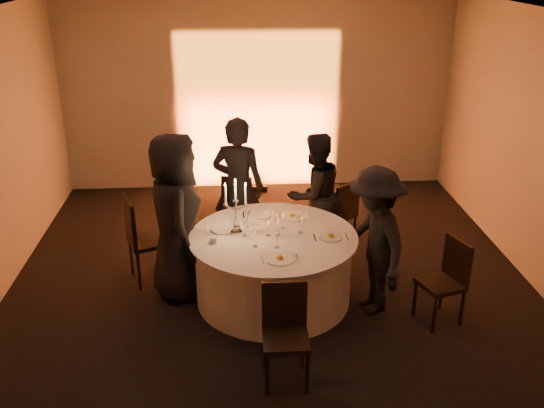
{
  "coord_description": "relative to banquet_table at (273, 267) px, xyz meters",
  "views": [
    {
      "loc": [
        -0.41,
        -5.78,
        3.59
      ],
      "look_at": [
        0.0,
        0.2,
        1.05
      ],
      "focal_mm": 40.0,
      "sensor_mm": 36.0,
      "label": 1
    }
  ],
  "objects": [
    {
      "name": "coffee_cup",
      "position": [
        -0.63,
        -0.13,
        0.42
      ],
      "size": [
        0.11,
        0.11,
        0.07
      ],
      "color": "silver",
      "rests_on": "banquet_table"
    },
    {
      "name": "chair_back_right",
      "position": [
        0.95,
        1.22,
        0.12
      ],
      "size": [
        0.55,
        0.55,
        0.9
      ],
      "rotation": [
        0.0,
        0.0,
        -2.52
      ],
      "color": "black",
      "rests_on": "floor"
    },
    {
      "name": "wine_glass_e",
      "position": [
        0.05,
        0.01,
        0.52
      ],
      "size": [
        0.07,
        0.07,
        0.19
      ],
      "color": "silver",
      "rests_on": "banquet_table"
    },
    {
      "name": "tumbler_a",
      "position": [
        0.16,
        0.39,
        0.43
      ],
      "size": [
        0.07,
        0.07,
        0.09
      ],
      "primitive_type": "cylinder",
      "color": "silver",
      "rests_on": "banquet_table"
    },
    {
      "name": "candelabra",
      "position": [
        -0.39,
        0.1,
        0.6
      ],
      "size": [
        0.26,
        0.13,
        0.63
      ],
      "color": "silver",
      "rests_on": "banquet_table"
    },
    {
      "name": "wine_glass_a",
      "position": [
        -0.2,
        -0.24,
        0.52
      ],
      "size": [
        0.07,
        0.07,
        0.19
      ],
      "color": "silver",
      "rests_on": "banquet_table"
    },
    {
      "name": "tumbler_b",
      "position": [
        -0.39,
        0.18,
        0.43
      ],
      "size": [
        0.07,
        0.07,
        0.09
      ],
      "primitive_type": "cylinder",
      "color": "silver",
      "rests_on": "banquet_table"
    },
    {
      "name": "chair_back_left",
      "position": [
        -0.35,
        1.55,
        0.12
      ],
      "size": [
        0.47,
        0.47,
        0.9
      ],
      "rotation": [
        0.0,
        0.0,
        2.94
      ],
      "color": "black",
      "rests_on": "floor"
    },
    {
      "name": "wine_glass_c",
      "position": [
        0.02,
        -0.29,
        0.52
      ],
      "size": [
        0.07,
        0.07,
        0.19
      ],
      "color": "silver",
      "rests_on": "banquet_table"
    },
    {
      "name": "chair_left",
      "position": [
        -1.46,
        0.49,
        0.21
      ],
      "size": [
        0.59,
        0.59,
        1.04
      ],
      "rotation": [
        0.0,
        0.0,
        1.93
      ],
      "color": "black",
      "rests_on": "floor"
    },
    {
      "name": "plate_back_left",
      "position": [
        -0.13,
        0.55,
        0.39
      ],
      "size": [
        0.35,
        0.29,
        0.01
      ],
      "color": "silver",
      "rests_on": "banquet_table"
    },
    {
      "name": "plate_front",
      "position": [
        0.03,
        -0.54,
        0.4
      ],
      "size": [
        0.36,
        0.29,
        0.08
      ],
      "color": "silver",
      "rests_on": "banquet_table"
    },
    {
      "name": "guest_back_left",
      "position": [
        -0.35,
        1.12,
        0.5
      ],
      "size": [
        0.74,
        0.6,
        1.77
      ],
      "primitive_type": "imported",
      "rotation": [
        0.0,
        0.0,
        2.84
      ],
      "color": "black",
      "rests_on": "floor"
    },
    {
      "name": "wine_glass_f",
      "position": [
        -0.42,
        0.07,
        0.52
      ],
      "size": [
        0.07,
        0.07,
        0.19
      ],
      "color": "silver",
      "rests_on": "banquet_table"
    },
    {
      "name": "wine_glass_h",
      "position": [
        0.11,
        0.17,
        0.52
      ],
      "size": [
        0.07,
        0.07,
        0.19
      ],
      "color": "silver",
      "rests_on": "banquet_table"
    },
    {
      "name": "guest_left",
      "position": [
        -1.03,
        0.2,
        0.54
      ],
      "size": [
        0.75,
        1.0,
        1.86
      ],
      "primitive_type": "imported",
      "rotation": [
        0.0,
        0.0,
        1.76
      ],
      "color": "black",
      "rests_on": "floor"
    },
    {
      "name": "banquet_table",
      "position": [
        0.0,
        0.0,
        0.0
      ],
      "size": [
        1.8,
        1.8,
        0.77
      ],
      "color": "black",
      "rests_on": "floor"
    },
    {
      "name": "wine_glass_i",
      "position": [
        -0.31,
        0.01,
        0.52
      ],
      "size": [
        0.07,
        0.07,
        0.19
      ],
      "color": "silver",
      "rests_on": "banquet_table"
    },
    {
      "name": "wine_glass_d",
      "position": [
        -0.26,
        0.23,
        0.52
      ],
      "size": [
        0.07,
        0.07,
        0.19
      ],
      "color": "silver",
      "rests_on": "banquet_table"
    },
    {
      "name": "chair_front",
      "position": [
        0.01,
        -1.33,
        0.13
      ],
      "size": [
        0.41,
        0.41,
        0.92
      ],
      "rotation": [
        0.0,
        0.0,
        -0.01
      ],
      "color": "black",
      "rests_on": "floor"
    },
    {
      "name": "guest_right",
      "position": [
        1.03,
        -0.26,
        0.42
      ],
      "size": [
        0.83,
        1.15,
        1.6
      ],
      "primitive_type": "imported",
      "rotation": [
        0.0,
        0.0,
        -1.33
      ],
      "color": "black",
      "rests_on": "floor"
    },
    {
      "name": "uplighter_fixture",
      "position": [
        0.0,
        3.2,
        -0.33
      ],
      "size": [
        0.25,
        0.12,
        0.1
      ],
      "primitive_type": "cube",
      "color": "black",
      "rests_on": "floor"
    },
    {
      "name": "plate_right",
      "position": [
        0.6,
        -0.09,
        0.4
      ],
      "size": [
        0.36,
        0.24,
        0.08
      ],
      "color": "silver",
      "rests_on": "banquet_table"
    },
    {
      "name": "guest_back_right",
      "position": [
        0.59,
        1.09,
        0.4
      ],
      "size": [
        0.95,
        0.88,
        1.57
      ],
      "primitive_type": "imported",
      "rotation": [
        0.0,
        0.0,
        -2.65
      ],
      "color": "black",
      "rests_on": "floor"
    },
    {
      "name": "wine_glass_b",
      "position": [
        0.3,
        0.05,
        0.52
      ],
      "size": [
        0.07,
        0.07,
        0.19
      ],
      "color": "silver",
      "rests_on": "banquet_table"
    },
    {
      "name": "floor",
      "position": [
        0.0,
        0.0,
        -0.38
      ],
      "size": [
        7.0,
        7.0,
        0.0
      ],
      "primitive_type": "plane",
      "color": "black",
      "rests_on": "ground"
    },
    {
      "name": "wall_back",
      "position": [
        0.0,
        3.5,
        1.12
      ],
      "size": [
        7.0,
        0.0,
        7.0
      ],
      "primitive_type": "plane",
      "rotation": [
        1.57,
        0.0,
        0.0
      ],
      "color": "#B4B0A8",
      "rests_on": "floor"
    },
    {
      "name": "ceiling",
      "position": [
        0.0,
        0.0,
        2.62
      ],
      "size": [
        7.0,
        7.0,
        0.0
      ],
      "primitive_type": "plane",
      "rotation": [
        3.14,
        0.0,
        0.0
      ],
      "color": "silver",
      "rests_on": "wall_back"
    },
    {
      "name": "wine_glass_g",
      "position": [
        -0.05,
        0.0,
        0.52
      ],
      "size": [
        0.07,
        0.07,
        0.19
      ],
      "color": "silver",
      "rests_on": "banquet_table"
    },
    {
      "name": "chair_right",
      "position": [
        1.74,
        -0.53,
        0.12
      ],
      "size": [
        0.5,
        0.5,
        0.9
      ],
      "rotation": [
        0.0,
        0.0,
        -1.25
      ],
      "color": "black",
      "rests_on": "floor"
    },
    {
      "name": "plate_back_right",
      "position": [
        0.25,
        0.47,
        0.4
      ],
      "size": [
        0.36,
        0.29,
        0.08
      ],
      "color": "silver",
      "rests_on": "banquet_table"
    },
    {
      "name": "plate_left",
      "position": [
        -0.53,
        0.19,
        0.39
      ],
      "size": [
        0.36,
        0.28,
        0.01
      ],
      "color": "silver",
      "rests_on": "banquet_table"
    }
  ]
}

